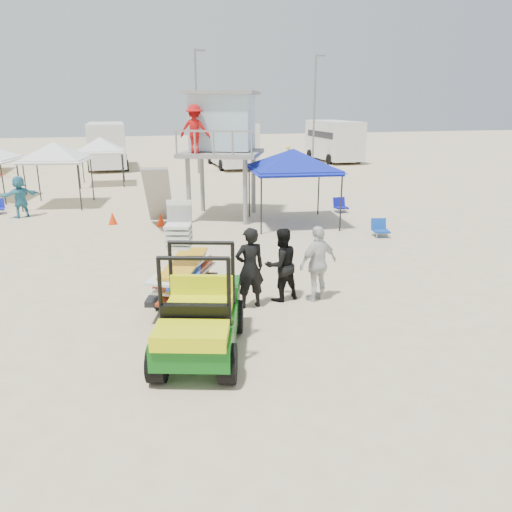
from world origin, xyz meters
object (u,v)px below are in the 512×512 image
object	(u,v)px
lifeguard_tower	(218,127)
canopy_blue	(293,152)
surf_trailer	(183,272)
utility_cart	(198,308)
man_left	(250,268)

from	to	relation	value
lifeguard_tower	canopy_blue	xyz separation A→B (m)	(2.52, -1.98, -0.90)
surf_trailer	canopy_blue	world-z (taller)	canopy_blue
surf_trailer	canopy_blue	size ratio (longest dim) A/B	0.77
utility_cart	lifeguard_tower	xyz separation A→B (m)	(2.80, 11.86, 2.74)
surf_trailer	lifeguard_tower	distance (m)	10.31
canopy_blue	surf_trailer	bearing A→B (deg)	-125.18
lifeguard_tower	canopy_blue	bearing A→B (deg)	-38.15
surf_trailer	man_left	xyz separation A→B (m)	(1.52, -0.30, 0.05)
surf_trailer	lifeguard_tower	xyz separation A→B (m)	(2.80, 9.52, 2.79)
utility_cart	surf_trailer	distance (m)	2.34
man_left	canopy_blue	xyz separation A→B (m)	(3.80, 7.84, 1.84)
utility_cart	canopy_blue	distance (m)	11.37
utility_cart	man_left	bearing A→B (deg)	53.23
utility_cart	lifeguard_tower	size ratio (longest dim) A/B	0.61
utility_cart	man_left	distance (m)	2.54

